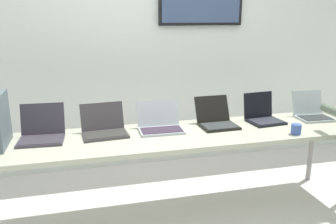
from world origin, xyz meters
TOP-DOWN VIEW (x-y plane):
  - ground at (0.00, 0.00)m, footprint 8.00×8.00m
  - back_wall at (0.02, 1.13)m, footprint 8.00×0.11m
  - workbench at (0.00, 0.00)m, footprint 3.31×0.70m
  - laptop_station_0 at (-1.04, 0.13)m, footprint 0.36×0.34m
  - laptop_station_1 at (-0.55, 0.14)m, footprint 0.38×0.34m
  - laptop_station_2 at (-0.07, 0.14)m, footprint 0.38×0.32m
  - laptop_station_3 at (0.44, 0.14)m, footprint 0.33×0.36m
  - laptop_station_4 at (0.91, 0.15)m, footprint 0.33×0.31m
  - laptop_station_5 at (1.43, 0.14)m, footprint 0.33×0.33m
  - coffee_mug at (1.00, -0.25)m, footprint 0.08×0.08m

SIDE VIEW (x-z plane):
  - ground at x=0.00m, z-range -0.04..0.00m
  - workbench at x=0.00m, z-range 0.32..1.04m
  - coffee_mug at x=1.00m, z-range 0.73..0.81m
  - laptop_station_2 at x=-0.07m, z-range 0.66..0.90m
  - laptop_station_3 at x=0.44m, z-range 0.66..0.90m
  - laptop_station_1 at x=-0.55m, z-range 0.66..0.90m
  - laptop_station_5 at x=1.43m, z-range 0.66..0.90m
  - laptop_station_4 at x=0.91m, z-range 0.66..0.91m
  - laptop_station_0 at x=-1.04m, z-range 0.65..0.92m
  - back_wall at x=0.02m, z-range 0.01..2.73m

